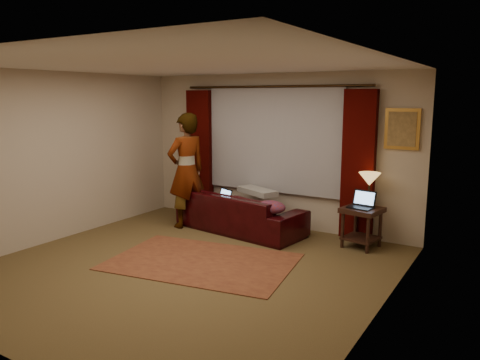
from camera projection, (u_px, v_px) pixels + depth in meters
name	position (u px, v px, depth m)	size (l,w,h in m)	color
floor	(186.00, 268.00, 6.13)	(5.00, 5.00, 0.01)	brown
ceiling	(181.00, 64.00, 5.67)	(5.00, 5.00, 0.02)	silver
wall_back	(275.00, 151.00, 8.00)	(5.00, 0.02, 2.60)	#BEAE97
wall_left	(55.00, 157.00, 7.18)	(0.02, 5.00, 2.60)	#BEAE97
wall_right	(384.00, 191.00, 4.61)	(0.02, 5.00, 2.60)	#BEAE97
sheer_curtain	(273.00, 139.00, 7.91)	(2.50, 0.05, 1.80)	#9B9BA3
drape_left	(200.00, 153.00, 8.70)	(0.50, 0.14, 2.30)	#310301
drape_right	(358.00, 165.00, 7.15)	(0.50, 0.14, 2.30)	#310301
curtain_rod	(272.00, 86.00, 7.71)	(0.04, 0.04, 3.40)	black
picture_frame	(402.00, 129.00, 6.81)	(0.50, 0.04, 0.60)	#BE8735
sofa	(240.00, 205.00, 7.75)	(2.21, 0.95, 0.89)	black
throw_blanket	(257.00, 177.00, 7.80)	(0.76, 0.31, 0.09)	#989692
clothing_pile	(271.00, 208.00, 7.13)	(0.47, 0.36, 0.20)	#61283D
laptop_sofa	(220.00, 197.00, 7.81)	(0.33, 0.35, 0.24)	black
area_rug	(202.00, 262.00, 6.35)	(2.44, 1.63, 0.01)	brown
end_table	(361.00, 228.00, 6.93)	(0.52, 0.52, 0.60)	black
tiffany_lamp	(369.00, 190.00, 6.90)	(0.32, 0.32, 0.51)	#A67F42
laptop_table	(361.00, 200.00, 6.82)	(0.35, 0.38, 0.25)	black
person	(186.00, 171.00, 7.94)	(0.57, 0.57, 1.95)	#989692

